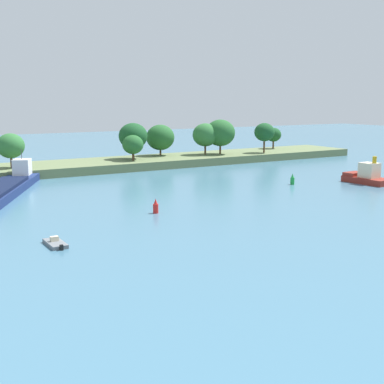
{
  "coord_description": "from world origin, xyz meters",
  "views": [
    {
      "loc": [
        -44.38,
        -27.04,
        14.59
      ],
      "look_at": [
        -4.89,
        37.96,
        1.2
      ],
      "focal_mm": 49.57,
      "sensor_mm": 36.0,
      "label": 1
    }
  ],
  "objects_px": {
    "tugboat": "(367,176)",
    "channel_buoy_green": "(292,180)",
    "small_motorboat": "(55,243)",
    "channel_buoy_red": "(156,207)"
  },
  "relations": [
    {
      "from": "tugboat",
      "to": "channel_buoy_red",
      "type": "bearing_deg",
      "value": -176.25
    },
    {
      "from": "tugboat",
      "to": "channel_buoy_red",
      "type": "distance_m",
      "value": 43.22
    },
    {
      "from": "small_motorboat",
      "to": "tugboat",
      "type": "distance_m",
      "value": 59.96
    },
    {
      "from": "tugboat",
      "to": "channel_buoy_green",
      "type": "bearing_deg",
      "value": 154.86
    },
    {
      "from": "small_motorboat",
      "to": "tugboat",
      "type": "xyz_separation_m",
      "value": [
        58.89,
        11.23,
        1.0
      ]
    },
    {
      "from": "tugboat",
      "to": "channel_buoy_green",
      "type": "height_order",
      "value": "tugboat"
    },
    {
      "from": "small_motorboat",
      "to": "channel_buoy_red",
      "type": "bearing_deg",
      "value": 28.07
    },
    {
      "from": "tugboat",
      "to": "channel_buoy_green",
      "type": "relative_size",
      "value": 4.56
    },
    {
      "from": "channel_buoy_green",
      "to": "tugboat",
      "type": "bearing_deg",
      "value": -25.14
    },
    {
      "from": "tugboat",
      "to": "small_motorboat",
      "type": "bearing_deg",
      "value": -169.2
    }
  ]
}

